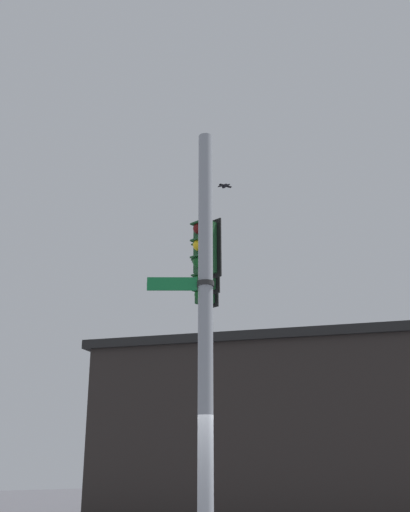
% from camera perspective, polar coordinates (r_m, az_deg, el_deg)
% --- Properties ---
extents(signal_pole, '(0.24, 0.24, 7.31)m').
position_cam_1_polar(signal_pole, '(9.83, 0.05, -7.77)').
color(signal_pole, gray).
rests_on(signal_pole, ground).
extents(mast_arm, '(3.72, 3.80, 0.19)m').
position_cam_1_polar(mast_arm, '(13.16, -0.00, 2.95)').
color(mast_arm, gray).
extents(traffic_light_nearest_pole, '(0.54, 0.49, 1.31)m').
position_cam_1_polar(traffic_light_nearest_pole, '(12.17, -0.06, 0.84)').
color(traffic_light_nearest_pole, black).
extents(traffic_light_mid_inner, '(0.54, 0.49, 1.31)m').
position_cam_1_polar(traffic_light_mid_inner, '(13.29, -0.07, -0.90)').
color(traffic_light_mid_inner, black).
extents(traffic_light_mid_outer, '(0.54, 0.49, 1.31)m').
position_cam_1_polar(traffic_light_mid_outer, '(14.42, -0.08, -2.36)').
color(traffic_light_mid_outer, black).
extents(street_name_sign, '(0.83, 0.82, 0.22)m').
position_cam_1_polar(street_name_sign, '(10.05, -1.42, -2.60)').
color(street_name_sign, '#147238').
extents(bird_flying, '(0.28, 0.38, 0.13)m').
position_cam_1_polar(bird_flying, '(16.25, 1.83, 6.50)').
color(bird_flying, black).
extents(storefront_building, '(15.85, 12.91, 5.85)m').
position_cam_1_polar(storefront_building, '(22.40, 9.71, -15.65)').
color(storefront_building, '#282321').
rests_on(storefront_building, ground).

